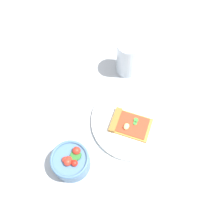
# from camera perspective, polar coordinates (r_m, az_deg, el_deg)

# --- Properties ---
(ground_plane) EXTENTS (2.40, 2.40, 0.00)m
(ground_plane) POSITION_cam_1_polar(r_m,az_deg,el_deg) (0.87, 3.62, -2.55)
(ground_plane) COLOR #B2B7BC
(ground_plane) RESTS_ON ground
(plate) EXTENTS (0.27, 0.27, 0.01)m
(plate) POSITION_cam_1_polar(r_m,az_deg,el_deg) (0.87, 4.40, -1.89)
(plate) COLOR silver
(plate) RESTS_ON ground_plane
(pizza_slice_main) EXTENTS (0.10, 0.13, 0.02)m
(pizza_slice_main) POSITION_cam_1_polar(r_m,az_deg,el_deg) (0.85, 3.37, -2.58)
(pizza_slice_main) COLOR gold
(pizza_slice_main) RESTS_ON plate
(salad_bowl) EXTENTS (0.11, 0.11, 0.08)m
(salad_bowl) POSITION_cam_1_polar(r_m,az_deg,el_deg) (0.80, -8.72, -10.31)
(salad_bowl) COLOR #4C7299
(salad_bowl) RESTS_ON ground_plane
(soda_glass) EXTENTS (0.08, 0.08, 0.14)m
(soda_glass) POSITION_cam_1_polar(r_m,az_deg,el_deg) (0.92, 3.40, 11.28)
(soda_glass) COLOR silver
(soda_glass) RESTS_ON ground_plane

